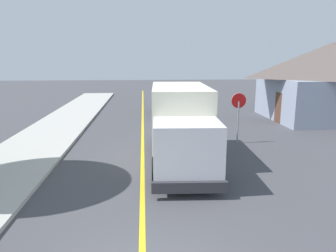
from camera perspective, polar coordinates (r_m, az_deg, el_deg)
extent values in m
cube|color=gold|center=(16.21, -4.62, -3.56)|extent=(0.16, 56.00, 0.01)
cube|color=#F2EDCC|center=(14.07, 2.14, 1.99)|extent=(2.62, 5.10, 2.60)
cube|color=silver|center=(10.77, 3.43, -3.67)|extent=(2.37, 2.10, 1.70)
cube|color=#1E2D3D|center=(9.81, 3.94, -3.00)|extent=(2.04, 0.17, 0.75)
cube|color=#2D2D33|center=(10.10, 3.93, -10.98)|extent=(2.41, 0.31, 0.36)
cylinder|color=black|center=(11.40, 8.59, -7.91)|extent=(0.34, 1.01, 1.00)
cylinder|color=black|center=(11.21, -2.13, -8.12)|extent=(0.34, 1.01, 1.00)
cylinder|color=black|center=(15.69, 5.61, -2.23)|extent=(0.34, 1.01, 1.00)
cylinder|color=black|center=(15.56, -2.09, -2.30)|extent=(0.34, 1.01, 1.00)
cube|color=silver|center=(19.86, 0.62, 1.33)|extent=(1.84, 4.42, 0.76)
cube|color=#1E2D3D|center=(19.89, 0.59, 3.39)|extent=(1.60, 1.82, 0.64)
cylinder|color=black|center=(18.63, 3.38, -0.45)|extent=(0.23, 0.64, 0.64)
cylinder|color=black|center=(18.50, -1.48, -0.53)|extent=(0.23, 0.64, 0.64)
cylinder|color=black|center=(21.37, 2.44, 1.19)|extent=(0.23, 0.64, 0.64)
cylinder|color=black|center=(21.26, -1.80, 1.14)|extent=(0.23, 0.64, 0.64)
cube|color=#4C564C|center=(25.75, -0.61, 3.83)|extent=(1.81, 4.41, 0.76)
cube|color=#1E2D3D|center=(25.81, -0.63, 5.41)|extent=(1.59, 1.80, 0.64)
cylinder|color=black|center=(24.48, 1.46, 2.61)|extent=(0.22, 0.64, 0.64)
cylinder|color=black|center=(24.38, -2.25, 2.56)|extent=(0.22, 0.64, 0.64)
cylinder|color=black|center=(27.25, 0.87, 3.59)|extent=(0.22, 0.64, 0.64)
cylinder|color=black|center=(27.15, -2.46, 3.55)|extent=(0.22, 0.64, 0.64)
cylinder|color=gray|center=(16.82, 12.55, 0.61)|extent=(0.08, 0.08, 2.20)
cylinder|color=red|center=(16.66, 12.71, 4.51)|extent=(0.76, 0.03, 0.76)
cylinder|color=white|center=(16.68, 12.69, 4.52)|extent=(0.80, 0.02, 0.80)
cube|color=#939EB2|center=(25.77, 26.85, 4.43)|extent=(8.18, 7.02, 3.00)
pyramid|color=#564C47|center=(25.61, 27.44, 10.52)|extent=(8.99, 7.72, 2.49)
cube|color=brown|center=(23.08, 19.38, 3.17)|extent=(0.10, 1.00, 2.10)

